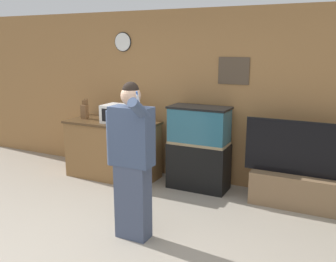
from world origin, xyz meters
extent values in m
plane|color=gray|center=(0.00, 0.00, 0.00)|extent=(18.00, 18.00, 0.00)
cube|color=olive|center=(0.00, 2.56, 1.30)|extent=(10.00, 0.06, 2.60)
cube|color=#4C3D2D|center=(0.56, 2.52, 1.72)|extent=(0.45, 0.02, 0.38)
cylinder|color=white|center=(-1.29, 2.52, 2.12)|extent=(0.28, 0.03, 0.28)
cylinder|color=black|center=(-1.29, 2.52, 2.12)|extent=(0.31, 0.01, 0.31)
cube|color=brown|center=(-1.22, 2.05, 0.44)|extent=(1.42, 0.65, 0.88)
cube|color=#48321C|center=(-1.22, 2.05, 0.89)|extent=(1.46, 0.69, 0.03)
cube|color=white|center=(-1.05, 2.00, 1.05)|extent=(0.51, 0.37, 0.28)
cube|color=black|center=(-1.09, 1.82, 1.05)|extent=(0.31, 0.01, 0.19)
cube|color=#2D2D33|center=(-0.87, 1.82, 1.05)|extent=(0.05, 0.01, 0.22)
cube|color=brown|center=(-1.75, 2.04, 1.02)|extent=(0.11, 0.08, 0.22)
cylinder|color=brown|center=(-1.79, 2.05, 1.17)|extent=(0.02, 0.02, 0.07)
cylinder|color=brown|center=(-1.77, 2.05, 1.17)|extent=(0.02, 0.02, 0.08)
cylinder|color=brown|center=(-1.74, 2.05, 1.17)|extent=(0.02, 0.02, 0.08)
cylinder|color=brown|center=(-1.72, 2.05, 1.17)|extent=(0.02, 0.02, 0.08)
cylinder|color=brown|center=(-1.79, 2.08, 1.17)|extent=(0.02, 0.02, 0.07)
cylinder|color=brown|center=(-1.77, 2.08, 1.18)|extent=(0.02, 0.02, 0.10)
cylinder|color=brown|center=(-1.74, 2.08, 1.17)|extent=(0.02, 0.02, 0.08)
cylinder|color=brown|center=(-1.72, 2.08, 1.18)|extent=(0.02, 0.02, 0.11)
cube|color=black|center=(0.18, 2.19, 0.34)|extent=(0.87, 0.43, 0.67)
cube|color=#937F5B|center=(0.18, 2.19, 0.69)|extent=(0.85, 0.41, 0.04)
cube|color=#285B70|center=(0.18, 2.19, 0.95)|extent=(0.84, 0.41, 0.53)
cube|color=black|center=(0.18, 2.19, 1.21)|extent=(0.87, 0.43, 0.03)
cube|color=brown|center=(1.57, 2.15, 0.22)|extent=(1.17, 0.40, 0.44)
cube|color=black|center=(1.57, 2.15, 0.78)|extent=(1.37, 0.05, 0.69)
cube|color=black|center=(1.57, 2.18, 0.78)|extent=(1.40, 0.01, 0.72)
cube|color=#424C66|center=(0.08, 0.52, 0.42)|extent=(0.36, 0.20, 0.83)
cube|color=#3D4C6B|center=(0.08, 0.52, 1.15)|extent=(0.45, 0.22, 0.63)
sphere|color=tan|center=(0.08, 0.52, 1.57)|extent=(0.21, 0.21, 0.21)
sphere|color=black|center=(0.08, 0.52, 1.63)|extent=(0.17, 0.17, 0.17)
cylinder|color=#3D4C6B|center=(-0.17, 0.52, 1.10)|extent=(0.12, 0.12, 0.59)
cylinder|color=#3D4C6B|center=(0.26, 0.38, 1.46)|extent=(0.11, 0.33, 0.27)
cylinder|color=white|center=(0.26, 0.36, 1.56)|extent=(0.02, 0.06, 0.11)
cylinder|color=#2856B2|center=(0.26, 0.34, 1.62)|extent=(0.02, 0.03, 0.05)
camera|label=1|loc=(2.10, -2.71, 2.08)|focal=40.00mm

